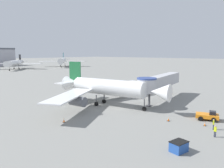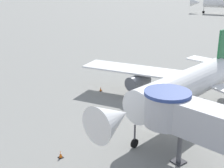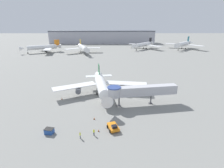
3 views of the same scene
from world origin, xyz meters
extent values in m
plane|color=gray|center=(0.00, 0.00, 0.00)|extent=(800.00, 800.00, 0.00)
cylinder|color=white|center=(0.04, 2.74, 4.12)|extent=(6.02, 17.07, 3.41)
cone|color=white|center=(1.88, -8.72, 4.12)|extent=(3.96, 4.24, 3.41)
cone|color=white|center=(-1.47, 12.18, 4.12)|extent=(4.18, 5.59, 3.41)
cube|color=white|center=(-9.47, 4.09, 3.52)|extent=(15.17, 10.46, 0.22)
cube|color=white|center=(8.66, 7.00, 3.52)|extent=(15.40, 6.36, 0.22)
cube|color=#1E6638|center=(-1.43, 11.93, 7.19)|extent=(0.76, 3.32, 4.43)
cube|color=white|center=(-1.51, 12.43, 4.71)|extent=(10.41, 3.91, 0.18)
cylinder|color=#565960|center=(-8.12, 3.23, 2.33)|extent=(2.38, 3.58, 1.88)
cylinder|color=#565960|center=(7.64, 5.76, 2.33)|extent=(2.38, 3.58, 1.88)
cylinder|color=#4C4C51|center=(1.39, -5.63, 1.43)|extent=(0.18, 0.18, 1.96)
cylinder|color=black|center=(1.39, -5.63, 0.45)|extent=(0.40, 0.93, 0.90)
cylinder|color=#4C4C51|center=(-1.80, 4.56, 1.43)|extent=(0.22, 0.22, 1.96)
cylinder|color=black|center=(-1.80, 4.56, 0.45)|extent=(0.54, 0.95, 0.90)
cylinder|color=#4C4C51|center=(1.23, 5.05, 1.43)|extent=(0.22, 0.22, 1.96)
cylinder|color=black|center=(1.23, 5.05, 0.45)|extent=(0.54, 0.95, 0.90)
cube|color=#B7B7BC|center=(13.87, -2.92, 4.63)|extent=(19.92, 5.51, 2.80)
cylinder|color=#B7B7BC|center=(4.10, -4.39, 4.63)|extent=(3.90, 3.90, 2.80)
cylinder|color=navy|center=(4.10, -4.39, 6.18)|extent=(4.10, 4.10, 0.30)
cylinder|color=#56565B|center=(5.66, -4.16, 1.61)|extent=(0.44, 0.44, 3.23)
cube|color=#333338|center=(5.66, -4.16, 0.06)|extent=(1.10, 1.10, 0.12)
cylinder|color=#56565B|center=(15.82, -2.63, 1.61)|extent=(0.44, 0.44, 3.23)
cube|color=#333338|center=(15.82, -2.63, 0.06)|extent=(1.10, 1.10, 0.12)
cube|color=orange|center=(3.66, -16.91, 0.71)|extent=(3.12, 4.13, 0.64)
cube|color=black|center=(3.91, -17.70, 1.32)|extent=(1.52, 1.36, 0.58)
cylinder|color=black|center=(2.93, -18.20, 0.39)|extent=(0.56, 0.84, 0.78)
cylinder|color=black|center=(4.99, -17.55, 0.39)|extent=(0.56, 0.84, 0.78)
cylinder|color=black|center=(2.33, -16.27, 0.39)|extent=(0.56, 0.84, 0.78)
cylinder|color=black|center=(4.38, -15.62, 0.39)|extent=(0.56, 0.84, 0.78)
cube|color=#234C9E|center=(-11.20, -18.37, 0.59)|extent=(2.17, 1.80, 1.18)
cube|color=black|center=(-11.20, -18.37, 1.22)|extent=(2.31, 1.91, 0.08)
cube|color=black|center=(0.20, -17.68, 0.02)|extent=(0.37, 0.37, 0.04)
cone|color=orange|center=(0.20, -17.68, 0.33)|extent=(0.25, 0.25, 0.58)
cylinder|color=white|center=(0.20, -17.68, 0.40)|extent=(0.14, 0.14, 0.07)
cube|color=black|center=(-13.30, 0.75, 0.02)|extent=(0.41, 0.41, 0.04)
cone|color=orange|center=(-13.30, 0.75, 0.36)|extent=(0.28, 0.28, 0.63)
cylinder|color=white|center=(-13.30, 0.75, 0.43)|extent=(0.15, 0.15, 0.08)
cube|color=black|center=(-1.32, -12.18, 0.02)|extent=(0.43, 0.43, 0.04)
cone|color=orange|center=(-1.32, -12.18, 0.38)|extent=(0.30, 0.30, 0.68)
cylinder|color=white|center=(-1.32, -12.18, 0.46)|extent=(0.16, 0.16, 0.08)
cylinder|color=#1E2338|center=(-3.71, -20.35, 0.40)|extent=(0.12, 0.12, 0.81)
cylinder|color=#1E2338|center=(-3.70, -20.18, 0.40)|extent=(0.12, 0.12, 0.81)
cube|color=#D1E019|center=(-3.70, -20.27, 1.13)|extent=(0.21, 0.33, 0.64)
sphere|color=tan|center=(-3.70, -20.27, 1.56)|extent=(0.22, 0.22, 0.22)
cylinder|color=#1E2338|center=(-0.68, -19.18, 0.40)|extent=(0.12, 0.12, 0.80)
cylinder|color=#1E2338|center=(-0.83, -19.23, 0.40)|extent=(0.12, 0.12, 0.80)
cube|color=#D1E019|center=(-0.75, -19.20, 1.11)|extent=(0.36, 0.28, 0.63)
sphere|color=tan|center=(-0.75, -19.20, 1.54)|extent=(0.22, 0.22, 0.22)
cylinder|color=white|center=(-55.66, 98.68, 4.60)|extent=(22.58, 14.68, 3.77)
cone|color=white|center=(-69.19, 91.27, 4.60)|extent=(5.45, 5.30, 3.77)
cone|color=white|center=(-44.12, 105.00, 4.60)|extent=(6.77, 6.02, 3.77)
cube|color=white|center=(-57.47, 108.18, 3.94)|extent=(14.33, 13.94, 0.22)
cube|color=white|center=(-48.63, 92.03, 3.94)|extent=(7.98, 15.38, 0.22)
cube|color=orange|center=(-44.36, 104.86, 8.00)|extent=(3.93, 2.30, 4.90)
cube|color=white|center=(-43.87, 105.13, 5.26)|extent=(7.45, 10.20, 0.18)
cylinder|color=#4C4C51|center=(-65.81, 93.12, 1.63)|extent=(0.18, 0.18, 2.17)
cylinder|color=black|center=(-65.81, 93.12, 0.55)|extent=(1.09, 0.76, 1.10)
cylinder|color=#4C4C51|center=(-53.88, 101.59, 1.63)|extent=(0.22, 0.22, 2.17)
cylinder|color=black|center=(-53.88, 101.59, 0.55)|extent=(1.16, 0.88, 1.10)
cylinder|color=#4C4C51|center=(-52.25, 98.61, 1.63)|extent=(0.22, 0.22, 2.17)
cylinder|color=black|center=(-52.25, 98.61, 0.55)|extent=(1.16, 0.88, 1.10)
cylinder|color=white|center=(-19.76, 94.34, 4.66)|extent=(10.91, 22.29, 3.82)
cone|color=white|center=(-14.92, 80.39, 4.66)|extent=(4.99, 5.22, 3.82)
cone|color=white|center=(-23.85, 106.13, 4.66)|extent=(5.49, 6.67, 3.82)
cube|color=white|center=(-28.74, 94.10, 3.99)|extent=(13.72, 12.15, 0.22)
cube|color=white|center=(-12.56, 99.72, 3.99)|extent=(13.41, 5.42, 0.22)
cube|color=gold|center=(-23.76, 105.86, 8.09)|extent=(1.60, 4.03, 4.97)
cube|color=white|center=(-23.95, 106.40, 5.32)|extent=(9.51, 5.74, 0.18)
cylinder|color=#4C4C51|center=(-16.16, 83.96, 1.65)|extent=(0.18, 0.18, 2.20)
cylinder|color=black|center=(-16.16, 83.96, 0.55)|extent=(0.61, 1.12, 1.10)
cylinder|color=#4C4C51|center=(-22.30, 96.41, 1.65)|extent=(0.22, 0.22, 2.20)
cylinder|color=black|center=(-22.30, 96.41, 0.55)|extent=(0.74, 1.17, 1.10)
cylinder|color=#4C4C51|center=(-19.05, 97.54, 1.65)|extent=(0.22, 0.22, 2.20)
cylinder|color=black|center=(-19.05, 97.54, 0.55)|extent=(0.74, 1.17, 1.10)
cylinder|color=white|center=(35.02, 119.36, 4.47)|extent=(19.09, 21.04, 3.64)
cone|color=white|center=(24.56, 107.44, 4.47)|extent=(5.38, 5.42, 3.64)
cone|color=white|center=(44.04, 129.64, 4.47)|extent=(6.34, 6.51, 3.64)
cube|color=white|center=(29.77, 128.25, 3.83)|extent=(16.83, 11.34, 0.22)
cube|color=white|center=(44.51, 115.31, 3.83)|extent=(12.87, 16.52, 0.22)
cube|color=black|center=(43.86, 129.44, 7.75)|extent=(3.12, 3.51, 4.74)
cube|color=white|center=(44.22, 129.85, 5.10)|extent=(10.22, 9.50, 0.18)
cylinder|color=#4C4C51|center=(27.11, 110.35, 1.60)|extent=(0.18, 0.18, 2.09)
cylinder|color=black|center=(27.11, 110.35, 0.55)|extent=(0.92, 1.00, 1.10)
cylinder|color=#4C4C51|center=(35.83, 122.78, 1.60)|extent=(0.22, 0.22, 2.09)
cylinder|color=black|center=(35.83, 122.78, 0.55)|extent=(1.03, 1.09, 1.10)
cylinder|color=#4C4C51|center=(38.29, 120.61, 1.60)|extent=(0.22, 0.22, 2.09)
cylinder|color=black|center=(38.29, 120.61, 0.55)|extent=(1.03, 1.09, 1.10)
cylinder|color=white|center=(73.44, 118.18, 5.02)|extent=(18.66, 20.60, 4.15)
cone|color=white|center=(63.09, 106.26, 5.02)|extent=(6.13, 6.17, 4.15)
cone|color=white|center=(82.15, 128.21, 5.02)|extent=(7.22, 7.43, 4.15)
cube|color=white|center=(67.79, 127.41, 4.29)|extent=(17.33, 11.51, 0.22)
cube|color=white|center=(83.38, 113.88, 4.29)|extent=(13.23, 16.97, 0.22)
cube|color=#19707F|center=(81.95, 127.98, 8.76)|extent=(3.12, 3.54, 5.40)
cube|color=white|center=(82.36, 128.45, 5.74)|extent=(10.52, 9.72, 0.18)
cylinder|color=#4C4C51|center=(65.76, 109.33, 1.74)|extent=(0.18, 0.18, 2.39)
cylinder|color=black|center=(65.76, 109.33, 0.55)|extent=(0.92, 1.00, 1.10)
cylinder|color=#4C4C51|center=(73.97, 121.64, 1.74)|extent=(0.22, 0.22, 2.39)
cylinder|color=black|center=(73.97, 121.64, 0.55)|extent=(1.02, 1.09, 1.10)
cylinder|color=#4C4C51|center=(76.79, 119.19, 1.74)|extent=(0.22, 0.22, 2.39)
cylinder|color=black|center=(76.79, 119.19, 0.55)|extent=(1.02, 1.09, 1.10)
cube|color=#A8A8B2|center=(-7.34, 175.00, 7.12)|extent=(127.85, 23.95, 14.23)
cube|color=#4C515B|center=(-7.34, 175.00, 14.83)|extent=(127.85, 24.43, 1.20)
camera|label=1|loc=(-34.65, -28.25, 11.54)|focal=35.00mm
camera|label=2|loc=(21.16, -23.35, 15.72)|focal=50.00mm
camera|label=3|loc=(3.09, -53.03, 24.31)|focal=28.00mm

